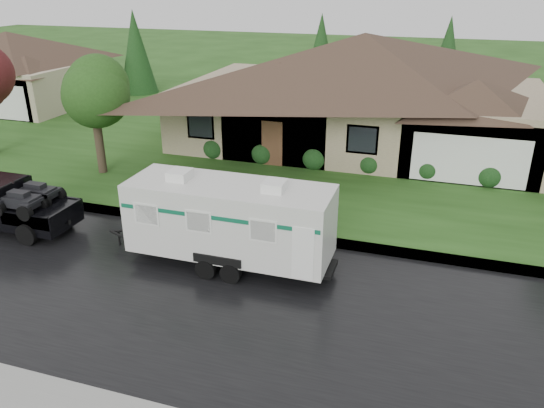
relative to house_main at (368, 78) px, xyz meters
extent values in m
plane|color=#234A17|center=(-2.29, -13.84, -3.59)|extent=(140.00, 140.00, 0.00)
cube|color=black|center=(-2.29, -15.84, -3.59)|extent=(140.00, 8.00, 0.01)
cube|color=gray|center=(-2.29, -11.59, -3.52)|extent=(140.00, 0.50, 0.15)
cube|color=#234A17|center=(-2.29, 1.16, -3.52)|extent=(140.00, 26.00, 0.15)
cube|color=gray|center=(-0.29, 0.16, -1.94)|extent=(18.00, 10.00, 3.00)
pyramid|color=#3B2920|center=(-0.29, 0.16, 2.16)|extent=(19.44, 10.80, 2.60)
cube|color=gray|center=(5.11, -2.84, -2.09)|extent=(5.76, 4.00, 2.70)
cube|color=#BDAD8C|center=(-24.29, 2.16, -2.04)|extent=(10.00, 8.00, 2.80)
pyramid|color=#3B2920|center=(-24.29, 2.16, 1.36)|extent=(10.80, 8.64, 2.00)
cube|color=#BDAD8C|center=(-21.29, 0.16, -2.18)|extent=(3.20, 4.00, 2.52)
cylinder|color=#382B1E|center=(-10.56, -8.09, -2.27)|extent=(0.38, 0.38, 2.33)
sphere|color=#2B591C|center=(-10.56, -8.09, 0.28)|extent=(3.22, 3.22, 3.22)
sphere|color=#143814|center=(-6.59, -4.54, -2.94)|extent=(1.00, 1.00, 1.00)
sphere|color=#143814|center=(-4.07, -4.54, -2.94)|extent=(1.00, 1.00, 1.00)
sphere|color=#143814|center=(-1.55, -4.54, -2.94)|extent=(1.00, 1.00, 1.00)
sphere|color=#143814|center=(0.97, -4.54, -2.94)|extent=(1.00, 1.00, 1.00)
sphere|color=#143814|center=(3.49, -4.54, -2.94)|extent=(1.00, 1.00, 1.00)
sphere|color=#143814|center=(6.01, -4.54, -2.94)|extent=(1.00, 1.00, 1.00)
cube|color=black|center=(-10.70, -13.83, -2.90)|extent=(5.33, 1.78, 0.76)
cube|color=black|center=(-9.01, -13.83, -2.72)|extent=(1.95, 1.69, 0.05)
cylinder|color=black|center=(-9.01, -14.70, -3.22)|extent=(0.75, 0.28, 0.75)
cylinder|color=black|center=(-9.01, -12.96, -3.22)|extent=(0.75, 0.28, 0.75)
cube|color=silver|center=(-2.00, -13.83, -2.02)|extent=(6.21, 2.13, 2.18)
cube|color=black|center=(-2.00, -13.83, -3.24)|extent=(6.57, 1.07, 0.12)
cube|color=#0C5A3C|center=(-2.00, -13.83, -1.54)|extent=(6.09, 2.15, 0.12)
cube|color=white|center=(-3.60, -13.83, -0.79)|extent=(0.62, 0.71, 0.28)
cube|color=white|center=(-0.58, -13.83, -0.79)|extent=(0.62, 0.71, 0.28)
cylinder|color=black|center=(-2.40, -14.87, -3.28)|extent=(0.62, 0.21, 0.62)
cylinder|color=black|center=(-2.40, -12.78, -3.28)|extent=(0.62, 0.21, 0.62)
cylinder|color=black|center=(-1.60, -14.87, -3.28)|extent=(0.62, 0.21, 0.62)
cylinder|color=black|center=(-1.60, -12.78, -3.28)|extent=(0.62, 0.21, 0.62)
camera|label=1|loc=(3.67, -27.33, 4.77)|focal=35.00mm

